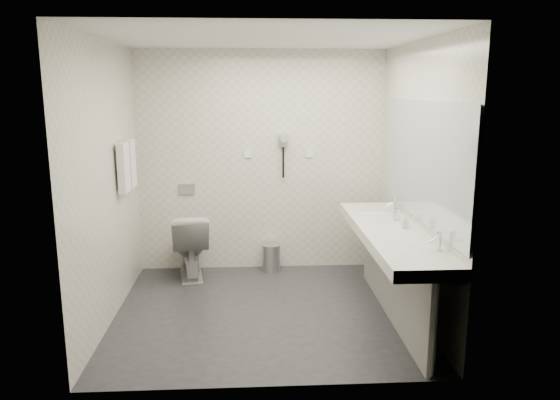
{
  "coord_description": "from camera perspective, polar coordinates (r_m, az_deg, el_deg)",
  "views": [
    {
      "loc": [
        -0.13,
        -4.73,
        2.08
      ],
      "look_at": [
        0.15,
        0.15,
        1.05
      ],
      "focal_mm": 34.16,
      "sensor_mm": 36.0,
      "label": 1
    }
  ],
  "objects": [
    {
      "name": "ceiling",
      "position": [
        4.75,
        -1.78,
        16.97
      ],
      "size": [
        2.8,
        2.8,
        0.0
      ],
      "primitive_type": "plane",
      "rotation": [
        3.14,
        0.0,
        0.0
      ],
      "color": "silver",
      "rests_on": "wall_back"
    },
    {
      "name": "basin_far",
      "position": [
        5.47,
        10.07,
        -1.43
      ],
      "size": [
        0.4,
        0.31,
        0.05
      ],
      "primitive_type": "ellipsoid",
      "color": "silver",
      "rests_on": "vanity_counter"
    },
    {
      "name": "dryer_cradle",
      "position": [
        6.04,
        0.35,
        6.4
      ],
      "size": [
        0.1,
        0.04,
        0.14
      ],
      "primitive_type": "cube",
      "color": "gray",
      "rests_on": "wall_back"
    },
    {
      "name": "faucet_far",
      "position": [
        5.5,
        12.08,
        -0.48
      ],
      "size": [
        0.04,
        0.04,
        0.15
      ],
      "primitive_type": "cylinder",
      "color": "silver",
      "rests_on": "vanity_counter"
    },
    {
      "name": "wall_back",
      "position": [
        6.09,
        -2.03,
        4.07
      ],
      "size": [
        2.8,
        0.0,
        2.8
      ],
      "primitive_type": "plane",
      "rotation": [
        1.57,
        0.0,
        0.0
      ],
      "color": "beige",
      "rests_on": "floor"
    },
    {
      "name": "dryer_cord",
      "position": [
        6.05,
        0.35,
        4.03
      ],
      "size": [
        0.02,
        0.02,
        0.35
      ],
      "primitive_type": "cylinder",
      "color": "black",
      "rests_on": "dryer_cradle"
    },
    {
      "name": "vanity_post_near",
      "position": [
        4.1,
        16.11,
        -13.2
      ],
      "size": [
        0.06,
        0.06,
        0.75
      ],
      "primitive_type": "cylinder",
      "color": "silver",
      "rests_on": "floor"
    },
    {
      "name": "basin_near",
      "position": [
        4.26,
        14.05,
        -5.46
      ],
      "size": [
        0.4,
        0.31,
        0.05
      ],
      "primitive_type": "ellipsoid",
      "color": "silver",
      "rests_on": "vanity_counter"
    },
    {
      "name": "towel_near",
      "position": [
        5.33,
        -16.39,
        3.33
      ],
      "size": [
        0.07,
        0.24,
        0.48
      ],
      "primitive_type": "cube",
      "color": "silver",
      "rests_on": "towel_rail"
    },
    {
      "name": "dryer_barrel",
      "position": [
        5.97,
        0.39,
        6.62
      ],
      "size": [
        0.08,
        0.14,
        0.08
      ],
      "primitive_type": "cylinder",
      "rotation": [
        1.57,
        0.0,
        0.0
      ],
      "color": "gray",
      "rests_on": "dryer_cradle"
    },
    {
      "name": "towel_far",
      "position": [
        5.6,
        -15.76,
        3.77
      ],
      "size": [
        0.07,
        0.24,
        0.48
      ],
      "primitive_type": "cube",
      "color": "silver",
      "rests_on": "towel_rail"
    },
    {
      "name": "wall_front",
      "position": [
        3.53,
        -1.1,
        -1.72
      ],
      "size": [
        2.8,
        0.0,
        2.8
      ],
      "primitive_type": "plane",
      "rotation": [
        -1.57,
        0.0,
        0.0
      ],
      "color": "beige",
      "rests_on": "floor"
    },
    {
      "name": "vanity_panel",
      "position": [
        5.01,
        11.86,
        -8.28
      ],
      "size": [
        0.03,
        2.15,
        0.75
      ],
      "primitive_type": "cube",
      "color": "gray",
      "rests_on": "floor"
    },
    {
      "name": "wall_right",
      "position": [
        5.04,
        14.45,
        2.04
      ],
      "size": [
        0.0,
        2.6,
        2.6
      ],
      "primitive_type": "plane",
      "rotation": [
        1.57,
        0.0,
        -1.57
      ],
      "color": "beige",
      "rests_on": "floor"
    },
    {
      "name": "floor",
      "position": [
        5.17,
        -1.6,
        -11.83
      ],
      "size": [
        2.8,
        2.8,
        0.0
      ],
      "primitive_type": "plane",
      "color": "#25262A",
      "rests_on": "ground"
    },
    {
      "name": "wall_left",
      "position": [
        4.97,
        -18.06,
        1.69
      ],
      "size": [
        0.0,
        2.6,
        2.6
      ],
      "primitive_type": "plane",
      "rotation": [
        1.57,
        0.0,
        1.57
      ],
      "color": "beige",
      "rests_on": "floor"
    },
    {
      "name": "soap_bottle_a",
      "position": [
        4.89,
        13.19,
        -2.28
      ],
      "size": [
        0.06,
        0.06,
        0.12
      ],
      "primitive_type": "imported",
      "rotation": [
        0.0,
        0.0,
        0.17
      ],
      "color": "white",
      "rests_on": "vanity_counter"
    },
    {
      "name": "faucet_near",
      "position": [
        4.3,
        16.6,
        -4.21
      ],
      "size": [
        0.04,
        0.04,
        0.15
      ],
      "primitive_type": "cylinder",
      "color": "silver",
      "rests_on": "vanity_counter"
    },
    {
      "name": "glass_left",
      "position": [
        5.18,
        12.35,
        -1.5
      ],
      "size": [
        0.06,
        0.06,
        0.11
      ],
      "primitive_type": "cylinder",
      "rotation": [
        0.0,
        0.0,
        -0.04
      ],
      "color": "silver",
      "rests_on": "vanity_counter"
    },
    {
      "name": "flush_plate",
      "position": [
        6.16,
        -9.93,
        1.16
      ],
      "size": [
        0.18,
        0.02,
        0.12
      ],
      "primitive_type": "cube",
      "color": "#B2B5BA",
      "rests_on": "wall_back"
    },
    {
      "name": "bin_lid",
      "position": [
        6.14,
        -0.95,
        -4.85
      ],
      "size": [
        0.21,
        0.21,
        0.02
      ],
      "primitive_type": "cylinder",
      "color": "#B2B5BA",
      "rests_on": "pedal_bin"
    },
    {
      "name": "toilet",
      "position": [
        6.04,
        -9.64,
        -4.75
      ],
      "size": [
        0.51,
        0.78,
        0.73
      ],
      "primitive_type": "imported",
      "rotation": [
        0.0,
        0.0,
        3.29
      ],
      "color": "silver",
      "rests_on": "floor"
    },
    {
      "name": "switch_plate_a",
      "position": [
        6.06,
        -3.46,
        4.97
      ],
      "size": [
        0.09,
        0.02,
        0.09
      ],
      "primitive_type": "cube",
      "color": "silver",
      "rests_on": "wall_back"
    },
    {
      "name": "towel_rail",
      "position": [
        5.44,
        -16.3,
        5.84
      ],
      "size": [
        0.02,
        0.62,
        0.02
      ],
      "primitive_type": "cylinder",
      "rotation": [
        1.57,
        0.0,
        0.0
      ],
      "color": "silver",
      "rests_on": "wall_left"
    },
    {
      "name": "switch_plate_b",
      "position": [
        6.1,
        3.16,
        5.02
      ],
      "size": [
        0.09,
        0.02,
        0.09
      ],
      "primitive_type": "cube",
      "color": "silver",
      "rests_on": "wall_back"
    },
    {
      "name": "pedal_bin",
      "position": [
        6.19,
        -0.94,
        -6.25
      ],
      "size": [
        0.24,
        0.24,
        0.3
      ],
      "primitive_type": "cylinder",
      "rotation": [
        0.0,
        0.0,
        0.15
      ],
      "color": "#B2B5BA",
      "rests_on": "floor"
    },
    {
      "name": "vanity_post_far",
      "position": [
        5.97,
        9.57,
        -4.86
      ],
      "size": [
        0.06,
        0.06,
        0.75
      ],
      "primitive_type": "cylinder",
      "color": "silver",
      "rests_on": "floor"
    },
    {
      "name": "vanity_counter",
      "position": [
        4.87,
        11.79,
        -3.6
      ],
      "size": [
        0.55,
        2.2,
        0.1
      ],
      "primitive_type": "cube",
      "color": "silver",
      "rests_on": "floor"
    },
    {
      "name": "mirror",
      "position": [
        4.82,
        15.12,
        3.97
      ],
      "size": [
        0.02,
        2.2,
        1.05
      ],
      "primitive_type": "cube",
      "color": "#B2BCC6",
      "rests_on": "wall_right"
    }
  ]
}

